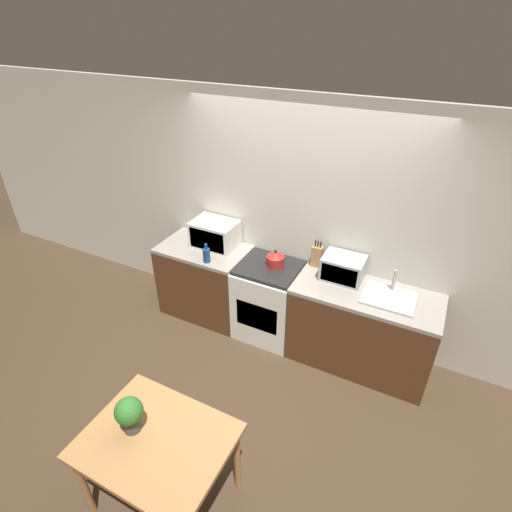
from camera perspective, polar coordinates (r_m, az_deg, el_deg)
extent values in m
plane|color=#3D2D1E|center=(4.23, -0.40, -17.57)|extent=(16.00, 16.00, 0.00)
cube|color=beige|center=(4.23, 6.43, 4.69)|extent=(10.00, 0.06, 2.60)
cube|color=#4C2D19|center=(4.84, -7.19, -3.64)|extent=(1.02, 0.62, 0.86)
cube|color=gray|center=(4.59, -7.56, 0.95)|extent=(1.02, 0.62, 0.04)
cube|color=#4C2D19|center=(4.27, 14.69, -10.15)|extent=(1.41, 0.62, 0.86)
cube|color=gray|center=(3.99, 15.55, -5.32)|extent=(1.41, 0.62, 0.04)
cube|color=silver|center=(4.50, 1.84, -6.47)|extent=(0.66, 0.62, 0.86)
cube|color=black|center=(4.23, 1.95, -1.68)|extent=(0.64, 0.57, 0.04)
cube|color=black|center=(4.28, 0.09, -8.68)|extent=(0.48, 0.02, 0.32)
cylinder|color=maroon|center=(4.21, 2.77, -0.68)|extent=(0.19, 0.19, 0.11)
cone|color=maroon|center=(4.16, 2.80, 0.27)|extent=(0.18, 0.18, 0.05)
sphere|color=black|center=(4.15, 2.81, 0.70)|extent=(0.03, 0.03, 0.03)
cube|color=silver|center=(4.54, -5.87, 3.16)|extent=(0.50, 0.36, 0.30)
cube|color=black|center=(4.41, -7.05, 2.20)|extent=(0.44, 0.01, 0.24)
cylinder|color=navy|center=(4.29, -7.08, 0.09)|extent=(0.08, 0.08, 0.16)
cylinder|color=navy|center=(4.23, -7.18, 1.35)|extent=(0.03, 0.03, 0.06)
cube|color=#9E7042|center=(4.21, 8.69, -0.06)|extent=(0.11, 0.07, 0.23)
cylinder|color=black|center=(4.14, 8.50, 1.80)|extent=(0.01, 0.01, 0.07)
cylinder|color=black|center=(4.14, 8.86, 1.71)|extent=(0.01, 0.01, 0.07)
cylinder|color=black|center=(4.13, 9.22, 1.63)|extent=(0.01, 0.01, 0.07)
cube|color=#999BA0|center=(4.07, 12.33, -1.65)|extent=(0.40, 0.31, 0.24)
cube|color=black|center=(3.95, 11.73, -2.70)|extent=(0.36, 0.01, 0.19)
cube|color=#999BA0|center=(3.96, 18.46, -5.70)|extent=(0.48, 0.39, 0.02)
cylinder|color=#999BA0|center=(4.00, 19.12, -3.25)|extent=(0.03, 0.03, 0.22)
cube|color=#9E7042|center=(3.07, -14.09, -24.30)|extent=(1.00, 0.78, 0.04)
cylinder|color=#9E7042|center=(3.48, -23.40, -27.83)|extent=(0.05, 0.05, 0.69)
cylinder|color=#9E7042|center=(3.69, -15.49, -20.83)|extent=(0.05, 0.05, 0.69)
cylinder|color=#9E7042|center=(3.36, -2.71, -26.96)|extent=(0.05, 0.05, 0.69)
cylinder|color=#424247|center=(3.10, -17.30, -21.89)|extent=(0.12, 0.12, 0.10)
sphere|color=#2D6B28|center=(3.00, -17.72, -20.36)|extent=(0.19, 0.19, 0.19)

